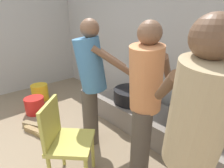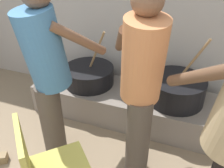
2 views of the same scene
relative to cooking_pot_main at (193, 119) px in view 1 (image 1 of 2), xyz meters
The scene contains 11 objects.
block_enclosure_rear 1.25m from the cooking_pot_main, 152.72° to the left, with size 5.59×0.20×2.23m, color #ADA8A0.
hearth_ledge 0.57m from the cooking_pot_main, behind, with size 2.17×0.60×0.34m, color slate.
cooking_pot_main is the anchor object (origin of this frame).
cooking_pot_secondary 0.98m from the cooking_pot_main, behind, with size 0.56×0.56×0.66m.
cook_in_blue_shirt 1.30m from the cooking_pot_main, 140.58° to the right, with size 0.62×0.73×1.59m.
cook_in_tan_shirt 1.19m from the cooking_pot_main, 68.87° to the right, with size 0.68×0.71×1.61m.
cook_in_orange_shirt 0.83m from the cooking_pot_main, 107.60° to the right, with size 0.55×0.73×1.57m.
chair_olive 1.47m from the cooking_pot_main, 115.56° to the right, with size 0.57×0.57×0.88m.
bucket_red_plastic 2.54m from the cooking_pot_main, 153.93° to the right, with size 0.33×0.33×0.29m, color red.
bucket_yellow_plastic 2.88m from the cooking_pot_main, 162.91° to the right, with size 0.32×0.32×0.33m, color gold.
firewood_pile 2.10m from the cooking_pot_main, 141.90° to the right, with size 0.71×0.42×0.08m.
Camera 1 is at (1.64, 0.20, 1.58)m, focal length 27.79 mm.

